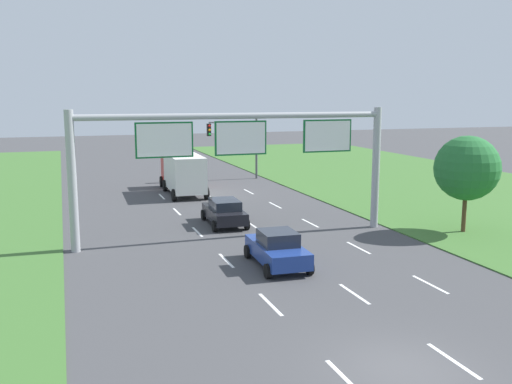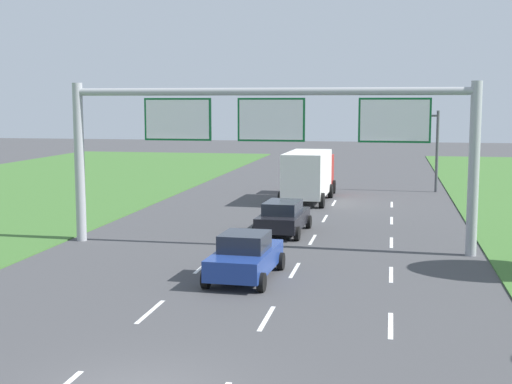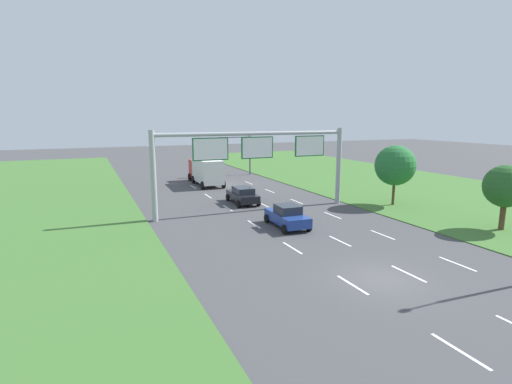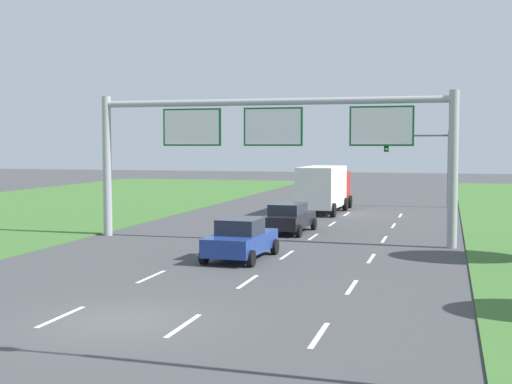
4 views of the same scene
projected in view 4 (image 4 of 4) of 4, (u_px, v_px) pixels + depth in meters
ground_plane at (121, 321)px, 18.59m from camera, size 200.00×200.00×0.00m
lane_dashes_inner_left at (151, 277)px, 24.83m from camera, size 0.14×50.40×0.01m
lane_dashes_inner_right at (248, 282)px, 23.92m from camera, size 0.14×50.40×0.01m
lane_dashes_slip at (352, 287)px, 23.01m from camera, size 0.14×50.40×0.01m
car_near_red at (289, 218)px, 37.04m from camera, size 2.30×4.46×1.55m
car_lead_silver at (241, 239)px, 28.52m from camera, size 2.29×4.38×1.65m
box_truck at (324, 187)px, 48.33m from camera, size 2.85×8.14×3.13m
sign_gantry at (272, 137)px, 33.51m from camera, size 17.24×0.44×7.00m
traffic_light_mast at (422, 154)px, 52.13m from camera, size 4.76×0.49×5.60m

